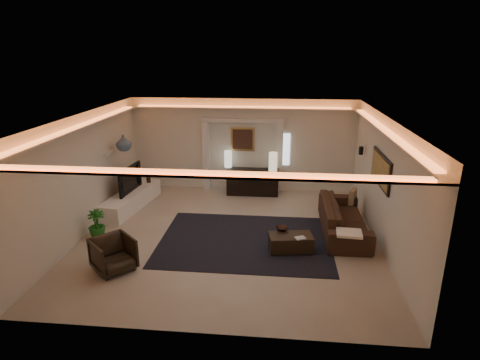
# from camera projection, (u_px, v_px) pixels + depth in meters

# --- Properties ---
(floor) EXTENTS (7.00, 7.00, 0.00)m
(floor) POSITION_uv_depth(u_px,v_px,m) (229.00, 236.00, 9.69)
(floor) COLOR #B6A895
(floor) RESTS_ON ground
(ceiling) EXTENTS (7.00, 7.00, 0.00)m
(ceiling) POSITION_uv_depth(u_px,v_px,m) (228.00, 117.00, 8.78)
(ceiling) COLOR white
(ceiling) RESTS_ON ground
(wall_back) EXTENTS (7.00, 0.00, 7.00)m
(wall_back) POSITION_uv_depth(u_px,v_px,m) (243.00, 145.00, 12.55)
(wall_back) COLOR silver
(wall_back) RESTS_ON ground
(wall_front) EXTENTS (7.00, 0.00, 7.00)m
(wall_front) POSITION_uv_depth(u_px,v_px,m) (200.00, 252.00, 5.93)
(wall_front) COLOR silver
(wall_front) RESTS_ON ground
(wall_left) EXTENTS (0.00, 7.00, 7.00)m
(wall_left) POSITION_uv_depth(u_px,v_px,m) (84.00, 175.00, 9.56)
(wall_left) COLOR silver
(wall_left) RESTS_ON ground
(wall_right) EXTENTS (0.00, 7.00, 7.00)m
(wall_right) POSITION_uv_depth(u_px,v_px,m) (384.00, 184.00, 8.91)
(wall_right) COLOR silver
(wall_right) RESTS_ON ground
(cove_soffit) EXTENTS (7.00, 7.00, 0.04)m
(cove_soffit) POSITION_uv_depth(u_px,v_px,m) (228.00, 130.00, 8.87)
(cove_soffit) COLOR silver
(cove_soffit) RESTS_ON ceiling
(daylight_slit) EXTENTS (0.25, 0.03, 1.00)m
(daylight_slit) POSITION_uv_depth(u_px,v_px,m) (286.00, 149.00, 12.43)
(daylight_slit) COLOR white
(daylight_slit) RESTS_ON wall_back
(area_rug) EXTENTS (4.00, 3.00, 0.01)m
(area_rug) POSITION_uv_depth(u_px,v_px,m) (245.00, 241.00, 9.46)
(area_rug) COLOR black
(area_rug) RESTS_ON ground
(pilaster_left) EXTENTS (0.22, 0.20, 2.20)m
(pilaster_left) POSITION_uv_depth(u_px,v_px,m) (206.00, 156.00, 12.67)
(pilaster_left) COLOR silver
(pilaster_left) RESTS_ON ground
(pilaster_right) EXTENTS (0.22, 0.20, 2.20)m
(pilaster_right) POSITION_uv_depth(u_px,v_px,m) (279.00, 158.00, 12.45)
(pilaster_right) COLOR silver
(pilaster_right) RESTS_ON ground
(alcove_header) EXTENTS (2.52, 0.20, 0.12)m
(alcove_header) POSITION_uv_depth(u_px,v_px,m) (242.00, 120.00, 12.20)
(alcove_header) COLOR silver
(alcove_header) RESTS_ON wall_back
(painting_frame) EXTENTS (0.74, 0.04, 0.74)m
(painting_frame) POSITION_uv_depth(u_px,v_px,m) (243.00, 139.00, 12.46)
(painting_frame) COLOR tan
(painting_frame) RESTS_ON wall_back
(painting_canvas) EXTENTS (0.62, 0.02, 0.62)m
(painting_canvas) POSITION_uv_depth(u_px,v_px,m) (243.00, 139.00, 12.43)
(painting_canvas) COLOR #4C2D1E
(painting_canvas) RESTS_ON wall_back
(art_panel_frame) EXTENTS (0.04, 1.64, 0.74)m
(art_panel_frame) POSITION_uv_depth(u_px,v_px,m) (381.00, 170.00, 9.12)
(art_panel_frame) COLOR black
(art_panel_frame) RESTS_ON wall_right
(art_panel_gold) EXTENTS (0.02, 1.50, 0.62)m
(art_panel_gold) POSITION_uv_depth(u_px,v_px,m) (380.00, 170.00, 9.12)
(art_panel_gold) COLOR tan
(art_panel_gold) RESTS_ON wall_right
(wall_sconce) EXTENTS (0.12, 0.12, 0.22)m
(wall_sconce) POSITION_uv_depth(u_px,v_px,m) (361.00, 151.00, 10.93)
(wall_sconce) COLOR black
(wall_sconce) RESTS_ON wall_right
(wall_niche) EXTENTS (0.10, 0.55, 0.04)m
(wall_niche) POSITION_uv_depth(u_px,v_px,m) (109.00, 153.00, 10.82)
(wall_niche) COLOR silver
(wall_niche) RESTS_ON wall_left
(console) EXTENTS (1.59, 0.50, 0.79)m
(console) POSITION_uv_depth(u_px,v_px,m) (253.00, 182.00, 12.40)
(console) COLOR black
(console) RESTS_ON ground
(lamp_left) EXTENTS (0.30, 0.30, 0.52)m
(lamp_left) POSITION_uv_depth(u_px,v_px,m) (228.00, 158.00, 12.46)
(lamp_left) COLOR white
(lamp_left) RESTS_ON console
(lamp_right) EXTENTS (0.30, 0.30, 0.58)m
(lamp_right) POSITION_uv_depth(u_px,v_px,m) (273.00, 162.00, 12.04)
(lamp_right) COLOR beige
(lamp_right) RESTS_ON console
(media_ledge) EXTENTS (0.99, 2.61, 0.48)m
(media_ledge) POSITION_uv_depth(u_px,v_px,m) (131.00, 200.00, 11.42)
(media_ledge) COLOR white
(media_ledge) RESTS_ON ground
(tv) EXTENTS (1.30, 0.29, 0.74)m
(tv) POSITION_uv_depth(u_px,v_px,m) (126.00, 179.00, 11.29)
(tv) COLOR black
(tv) RESTS_ON media_ledge
(figurine) EXTENTS (0.15, 0.15, 0.34)m
(figurine) POSITION_uv_depth(u_px,v_px,m) (148.00, 177.00, 12.09)
(figurine) COLOR #322111
(figurine) RESTS_ON media_ledge
(ginger_jar) EXTENTS (0.50, 0.50, 0.44)m
(ginger_jar) POSITION_uv_depth(u_px,v_px,m) (124.00, 143.00, 10.90)
(ginger_jar) COLOR slate
(ginger_jar) RESTS_ON wall_niche
(plant) EXTENTS (0.53, 0.53, 0.70)m
(plant) POSITION_uv_depth(u_px,v_px,m) (97.00, 224.00, 9.52)
(plant) COLOR #1E6019
(plant) RESTS_ON ground
(sofa) EXTENTS (2.61, 1.04, 0.76)m
(sofa) POSITION_uv_depth(u_px,v_px,m) (344.00, 218.00, 9.81)
(sofa) COLOR #38281A
(sofa) RESTS_ON ground
(throw_blanket) EXTENTS (0.57, 0.48, 0.06)m
(throw_blanket) POSITION_uv_depth(u_px,v_px,m) (349.00, 233.00, 8.60)
(throw_blanket) COLOR beige
(throw_blanket) RESTS_ON sofa
(throw_pillow) EXTENTS (0.27, 0.42, 0.40)m
(throw_pillow) POSITION_uv_depth(u_px,v_px,m) (353.00, 197.00, 10.73)
(throw_pillow) COLOR #A27A56
(throw_pillow) RESTS_ON sofa
(coffee_table) EXTENTS (1.02, 0.66, 0.35)m
(coffee_table) POSITION_uv_depth(u_px,v_px,m) (291.00, 242.00, 8.94)
(coffee_table) COLOR black
(coffee_table) RESTS_ON ground
(bowl) EXTENTS (0.29, 0.29, 0.07)m
(bowl) POSITION_uv_depth(u_px,v_px,m) (282.00, 227.00, 9.13)
(bowl) COLOR black
(bowl) RESTS_ON coffee_table
(magazine) EXTENTS (0.26, 0.23, 0.03)m
(magazine) POSITION_uv_depth(u_px,v_px,m) (300.00, 237.00, 8.71)
(magazine) COLOR silver
(magazine) RESTS_ON coffee_table
(armchair) EXTENTS (1.08, 1.08, 0.70)m
(armchair) POSITION_uv_depth(u_px,v_px,m) (113.00, 254.00, 8.11)
(armchair) COLOR #2F2318
(armchair) RESTS_ON ground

